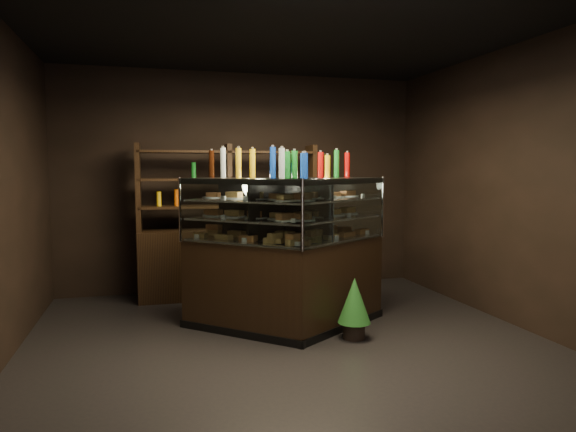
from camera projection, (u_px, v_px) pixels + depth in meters
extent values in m
plane|color=black|center=(291.00, 345.00, 4.90)|extent=(5.00, 5.00, 0.00)
cube|color=black|center=(243.00, 182.00, 7.17)|extent=(5.00, 0.02, 3.00)
cube|color=black|center=(437.00, 208.00, 2.37)|extent=(5.00, 0.02, 3.00)
cube|color=black|center=(518.00, 186.00, 5.43)|extent=(0.02, 5.00, 3.00)
cube|color=black|center=(291.00, 23.00, 4.63)|extent=(5.00, 5.00, 0.02)
cube|color=black|center=(318.00, 282.00, 5.53)|extent=(1.58, 1.38, 0.93)
cube|color=black|center=(318.00, 321.00, 5.56)|extent=(1.63, 1.42, 0.08)
cube|color=black|center=(319.00, 181.00, 5.43)|extent=(1.58, 1.38, 0.06)
cube|color=silver|center=(319.00, 239.00, 5.48)|extent=(1.50, 1.30, 0.02)
cube|color=silver|center=(319.00, 218.00, 5.46)|extent=(1.50, 1.30, 0.02)
cube|color=silver|center=(319.00, 200.00, 5.45)|extent=(1.50, 1.30, 0.02)
cube|color=white|center=(347.00, 211.00, 5.22)|extent=(1.19, 0.80, 0.66)
cylinder|color=silver|center=(383.00, 207.00, 5.76)|extent=(0.03, 0.03, 0.68)
cylinder|color=silver|center=(302.00, 215.00, 4.69)|extent=(0.03, 0.03, 0.68)
cube|color=black|center=(257.00, 285.00, 5.40)|extent=(1.53, 1.49, 0.93)
cube|color=black|center=(257.00, 324.00, 5.44)|extent=(1.57, 1.54, 0.08)
cube|color=black|center=(256.00, 181.00, 5.30)|extent=(1.53, 1.49, 0.06)
cube|color=silver|center=(256.00, 240.00, 5.36)|extent=(1.45, 1.41, 0.02)
cube|color=silver|center=(256.00, 219.00, 5.34)|extent=(1.45, 1.41, 0.02)
cube|color=silver|center=(256.00, 200.00, 5.32)|extent=(1.45, 1.41, 0.02)
cube|color=white|center=(237.00, 212.00, 5.01)|extent=(1.05, 0.98, 0.66)
cylinder|color=silver|center=(302.00, 215.00, 4.69)|extent=(0.03, 0.03, 0.68)
cylinder|color=silver|center=(180.00, 210.00, 5.35)|extent=(0.03, 0.03, 0.68)
cube|color=#AF6A3F|center=(284.00, 241.00, 5.01)|extent=(0.20, 0.17, 0.06)
cube|color=#AF6A3F|center=(304.00, 238.00, 5.23)|extent=(0.20, 0.17, 0.06)
cube|color=#AF6A3F|center=(321.00, 235.00, 5.46)|extent=(0.20, 0.17, 0.06)
cube|color=#AF6A3F|center=(338.00, 233.00, 5.68)|extent=(0.20, 0.17, 0.06)
cube|color=#AF6A3F|center=(353.00, 230.00, 5.91)|extent=(0.20, 0.17, 0.06)
cylinder|color=white|center=(285.00, 220.00, 5.06)|extent=(0.24, 0.24, 0.02)
cube|color=#AF6A3F|center=(285.00, 217.00, 5.05)|extent=(0.19, 0.16, 0.05)
cylinder|color=white|center=(303.00, 218.00, 5.26)|extent=(0.24, 0.24, 0.02)
cube|color=#AF6A3F|center=(303.00, 215.00, 5.26)|extent=(0.19, 0.16, 0.05)
cylinder|color=white|center=(319.00, 217.00, 5.46)|extent=(0.24, 0.24, 0.02)
cube|color=#AF6A3F|center=(319.00, 213.00, 5.46)|extent=(0.19, 0.16, 0.05)
cylinder|color=white|center=(334.00, 215.00, 5.67)|extent=(0.24, 0.24, 0.02)
cube|color=#AF6A3F|center=(334.00, 212.00, 5.66)|extent=(0.19, 0.16, 0.05)
cylinder|color=white|center=(348.00, 213.00, 5.87)|extent=(0.24, 0.24, 0.02)
cube|color=#AF6A3F|center=(348.00, 210.00, 5.87)|extent=(0.19, 0.16, 0.05)
cylinder|color=white|center=(285.00, 200.00, 5.04)|extent=(0.24, 0.24, 0.02)
cube|color=#AF6A3F|center=(285.00, 197.00, 5.03)|extent=(0.19, 0.16, 0.05)
cylinder|color=white|center=(303.00, 199.00, 5.24)|extent=(0.24, 0.24, 0.02)
cube|color=#AF6A3F|center=(303.00, 196.00, 5.24)|extent=(0.19, 0.16, 0.05)
cylinder|color=white|center=(319.00, 198.00, 5.44)|extent=(0.24, 0.24, 0.02)
cube|color=#AF6A3F|center=(319.00, 195.00, 5.44)|extent=(0.19, 0.16, 0.05)
cylinder|color=white|center=(334.00, 197.00, 5.65)|extent=(0.24, 0.24, 0.02)
cube|color=#AF6A3F|center=(334.00, 194.00, 5.64)|extent=(0.19, 0.16, 0.05)
cylinder|color=white|center=(348.00, 196.00, 5.85)|extent=(0.24, 0.24, 0.02)
cube|color=#AF6A3F|center=(348.00, 193.00, 5.85)|extent=(0.19, 0.16, 0.05)
cube|color=#AF6A3F|center=(208.00, 234.00, 5.60)|extent=(0.19, 0.19, 0.06)
cube|color=#AF6A3F|center=(231.00, 235.00, 5.46)|extent=(0.19, 0.19, 0.06)
cube|color=#AF6A3F|center=(254.00, 237.00, 5.32)|extent=(0.19, 0.19, 0.06)
cube|color=#AF6A3F|center=(280.00, 239.00, 5.19)|extent=(0.19, 0.19, 0.06)
cube|color=#AF6A3F|center=(306.00, 241.00, 5.05)|extent=(0.19, 0.19, 0.06)
cylinder|color=white|center=(214.00, 215.00, 5.59)|extent=(0.24, 0.24, 0.02)
cube|color=#AF6A3F|center=(214.00, 212.00, 5.59)|extent=(0.18, 0.18, 0.05)
cylinder|color=white|center=(234.00, 217.00, 5.46)|extent=(0.24, 0.24, 0.02)
cube|color=#AF6A3F|center=(234.00, 213.00, 5.46)|extent=(0.18, 0.18, 0.05)
cylinder|color=white|center=(256.00, 218.00, 5.34)|extent=(0.24, 0.24, 0.02)
cube|color=#AF6A3F|center=(256.00, 214.00, 5.33)|extent=(0.18, 0.18, 0.05)
cylinder|color=white|center=(279.00, 219.00, 5.21)|extent=(0.24, 0.24, 0.02)
cube|color=#AF6A3F|center=(279.00, 215.00, 5.21)|extent=(0.18, 0.18, 0.05)
cylinder|color=white|center=(303.00, 220.00, 5.09)|extent=(0.24, 0.24, 0.02)
cube|color=#AF6A3F|center=(303.00, 217.00, 5.08)|extent=(0.18, 0.18, 0.05)
cylinder|color=white|center=(213.00, 197.00, 5.57)|extent=(0.24, 0.24, 0.02)
cube|color=#AF6A3F|center=(213.00, 194.00, 5.57)|extent=(0.18, 0.18, 0.05)
cylinder|color=white|center=(234.00, 198.00, 5.45)|extent=(0.24, 0.24, 0.02)
cube|color=#AF6A3F|center=(234.00, 195.00, 5.44)|extent=(0.18, 0.18, 0.05)
cylinder|color=white|center=(256.00, 199.00, 5.32)|extent=(0.24, 0.24, 0.02)
cube|color=#AF6A3F|center=(256.00, 195.00, 5.32)|extent=(0.18, 0.18, 0.05)
cylinder|color=white|center=(279.00, 199.00, 5.19)|extent=(0.24, 0.24, 0.02)
cube|color=#AF6A3F|center=(279.00, 196.00, 5.19)|extent=(0.18, 0.18, 0.05)
cylinder|color=white|center=(303.00, 200.00, 5.07)|extent=(0.24, 0.24, 0.02)
cube|color=#AF6A3F|center=(303.00, 197.00, 5.07)|extent=(0.18, 0.18, 0.05)
cylinder|color=#0F38B2|center=(282.00, 164.00, 4.96)|extent=(0.06, 0.06, 0.28)
cylinder|color=silver|center=(282.00, 149.00, 4.95)|extent=(0.03, 0.03, 0.02)
cylinder|color=#147223|center=(295.00, 164.00, 5.11)|extent=(0.06, 0.06, 0.28)
cylinder|color=silver|center=(295.00, 149.00, 5.10)|extent=(0.03, 0.03, 0.02)
cylinder|color=yellow|center=(307.00, 165.00, 5.26)|extent=(0.06, 0.06, 0.28)
cylinder|color=silver|center=(307.00, 150.00, 5.25)|extent=(0.03, 0.03, 0.02)
cylinder|color=#B20C0A|center=(319.00, 165.00, 5.41)|extent=(0.06, 0.06, 0.28)
cylinder|color=silver|center=(319.00, 150.00, 5.40)|extent=(0.03, 0.03, 0.02)
cylinder|color=silver|center=(330.00, 165.00, 5.56)|extent=(0.06, 0.06, 0.28)
cylinder|color=silver|center=(330.00, 151.00, 5.55)|extent=(0.03, 0.03, 0.02)
cylinder|color=black|center=(341.00, 165.00, 5.71)|extent=(0.06, 0.06, 0.28)
cylinder|color=silver|center=(341.00, 151.00, 5.70)|extent=(0.03, 0.03, 0.02)
cylinder|color=#D8590A|center=(351.00, 165.00, 5.86)|extent=(0.06, 0.06, 0.28)
cylinder|color=silver|center=(351.00, 152.00, 5.85)|extent=(0.03, 0.03, 0.02)
cylinder|color=#0F38B2|center=(209.00, 165.00, 5.57)|extent=(0.06, 0.06, 0.28)
cylinder|color=silver|center=(209.00, 151.00, 5.55)|extent=(0.03, 0.03, 0.02)
cylinder|color=#147223|center=(224.00, 165.00, 5.47)|extent=(0.06, 0.06, 0.28)
cylinder|color=silver|center=(224.00, 151.00, 5.46)|extent=(0.03, 0.03, 0.02)
cylinder|color=yellow|center=(240.00, 165.00, 5.38)|extent=(0.06, 0.06, 0.28)
cylinder|color=silver|center=(239.00, 150.00, 5.37)|extent=(0.03, 0.03, 0.02)
cylinder|color=#B20C0A|center=(256.00, 165.00, 5.29)|extent=(0.06, 0.06, 0.28)
cylinder|color=silver|center=(256.00, 150.00, 5.27)|extent=(0.03, 0.03, 0.02)
cylinder|color=silver|center=(273.00, 165.00, 5.20)|extent=(0.06, 0.06, 0.28)
cylinder|color=silver|center=(273.00, 150.00, 5.18)|extent=(0.03, 0.03, 0.02)
cylinder|color=black|center=(290.00, 164.00, 5.10)|extent=(0.06, 0.06, 0.28)
cylinder|color=silver|center=(290.00, 149.00, 5.09)|extent=(0.03, 0.03, 0.02)
cylinder|color=#D8590A|center=(308.00, 164.00, 5.01)|extent=(0.06, 0.06, 0.28)
cylinder|color=silver|center=(308.00, 149.00, 5.00)|extent=(0.03, 0.03, 0.02)
cylinder|color=black|center=(354.00, 330.00, 5.10)|extent=(0.22, 0.22, 0.16)
cone|color=#1B5117|center=(354.00, 300.00, 5.07)|extent=(0.32, 0.32, 0.45)
cone|color=#1B5117|center=(355.00, 285.00, 5.05)|extent=(0.25, 0.25, 0.32)
cube|color=black|center=(229.00, 263.00, 6.76)|extent=(2.32, 0.47, 0.90)
cube|color=black|center=(138.00, 188.00, 6.40)|extent=(0.07, 0.38, 1.10)
cube|color=black|center=(228.00, 187.00, 6.67)|extent=(0.07, 0.38, 1.10)
cube|color=black|center=(311.00, 186.00, 6.94)|extent=(0.07, 0.38, 1.10)
cube|color=black|center=(228.00, 206.00, 6.69)|extent=(2.27, 0.42, 0.03)
cube|color=black|center=(228.00, 179.00, 6.66)|extent=(2.27, 0.42, 0.03)
cube|color=black|center=(228.00, 152.00, 6.63)|extent=(2.27, 0.42, 0.03)
cylinder|color=#0F38B2|center=(159.00, 197.00, 6.47)|extent=(0.06, 0.06, 0.22)
cylinder|color=#147223|center=(177.00, 197.00, 6.52)|extent=(0.06, 0.06, 0.22)
cylinder|color=yellow|center=(194.00, 197.00, 6.57)|extent=(0.06, 0.06, 0.22)
cylinder|color=#B20C0A|center=(211.00, 197.00, 6.63)|extent=(0.06, 0.06, 0.22)
cylinder|color=silver|center=(228.00, 197.00, 6.68)|extent=(0.06, 0.06, 0.22)
cylinder|color=black|center=(245.00, 196.00, 6.73)|extent=(0.06, 0.06, 0.22)
cylinder|color=#D8590A|center=(261.00, 196.00, 6.79)|extent=(0.06, 0.06, 0.22)
cylinder|color=#0F38B2|center=(277.00, 196.00, 6.84)|extent=(0.06, 0.06, 0.22)
cylinder|color=#147223|center=(293.00, 196.00, 6.89)|extent=(0.06, 0.06, 0.22)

